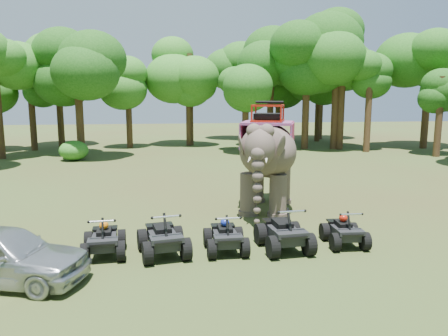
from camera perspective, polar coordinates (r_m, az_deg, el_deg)
The scene contains 26 objects.
ground at distance 15.28m, azimuth 0.61°, elevation -7.79°, with size 110.00×110.00×0.00m, color #47381E.
elephant at distance 17.42m, azimuth 5.62°, elevation 1.54°, with size 2.24×5.09×4.28m, color #50413A, non-canonical shape.
parked_car at distance 12.11m, azimuth -26.95°, elevation -10.06°, with size 1.68×4.17×1.42m, color #B7BBBF.
atv_0 at distance 13.04m, azimuth -15.42°, elevation -8.46°, with size 1.19×1.63×1.21m, color black, non-canonical shape.
atv_1 at distance 12.73m, azimuth -7.96°, elevation -8.35°, with size 1.31×1.80×1.34m, color black, non-canonical shape.
atv_2 at distance 12.89m, azimuth 0.20°, elevation -8.35°, with size 1.17×1.61×1.19m, color black, non-canonical shape.
atv_3 at distance 13.14m, azimuth 7.84°, elevation -7.69°, with size 1.35×1.85×1.37m, color black, non-canonical shape.
atv_4 at distance 13.94m, azimuth 15.46°, elevation -7.42°, with size 1.13×1.55×1.15m, color black, non-canonical shape.
tree_0 at distance 39.35m, azimuth -4.63°, elevation 7.76°, with size 4.64×4.64×6.63m, color #195114, non-canonical shape.
tree_1 at distance 34.65m, azimuth 2.81°, elevation 7.82°, with size 4.89×4.89×6.98m, color #195114, non-canonical shape.
tree_2 at distance 37.28m, azimuth 10.69°, elevation 9.65°, with size 6.58×6.58×9.39m, color #195114, non-canonical shape.
tree_3 at distance 36.62m, azimuth 18.35°, elevation 7.60°, with size 5.02×5.02×7.18m, color #195114, non-canonical shape.
tree_4 at distance 35.71m, azimuth 26.32°, elevation 6.52°, with size 4.55×4.55×6.51m, color #195114, non-canonical shape.
tree_25 at distance 33.39m, azimuth -18.45°, elevation 8.50°, with size 5.88×5.88×8.40m, color #195114, non-canonical shape.
tree_26 at distance 38.36m, azimuth -12.35°, elevation 7.82°, with size 4.92×4.92×7.03m, color #195114, non-canonical shape.
tree_27 at distance 40.92m, azimuth 25.03°, elevation 9.14°, with size 6.81×6.81×9.73m, color #195114, non-canonical shape.
tree_28 at distance 46.00m, azimuth 12.53°, elevation 10.38°, with size 7.51×7.51×10.73m, color #195114, non-canonical shape.
tree_29 at distance 37.91m, azimuth 14.46°, elevation 10.68°, with size 7.66×7.66×10.94m, color #195114, non-canonical shape.
tree_30 at distance 43.79m, azimuth 12.18°, elevation 8.20°, with size 5.11×5.11×7.30m, color #195114, non-canonical shape.
tree_31 at distance 43.79m, azimuth 7.09°, elevation 8.35°, with size 5.12×5.12×7.32m, color #195114, non-canonical shape.
tree_33 at distance 37.78m, azimuth 15.11°, elevation 8.86°, with size 6.00×6.00×8.58m, color #195114, non-canonical shape.
tree_34 at distance 39.56m, azimuth -4.48°, elevation 9.50°, with size 6.31×6.31×9.01m, color #195114, non-canonical shape.
tree_35 at distance 39.97m, azimuth 6.10°, elevation 9.82°, with size 6.65×6.65×9.50m, color #195114, non-canonical shape.
tree_36 at distance 43.92m, azimuth 2.90°, elevation 9.72°, with size 6.52×6.52×9.31m, color #195114, non-canonical shape.
tree_37 at distance 39.04m, azimuth -23.82°, elevation 7.36°, with size 5.02×5.02×7.17m, color #195114, non-canonical shape.
tree_38 at distance 41.00m, azimuth -20.74°, elevation 8.60°, with size 6.00×6.00×8.57m, color #195114, non-canonical shape.
Camera 1 is at (-2.10, -14.43, 4.57)m, focal length 35.00 mm.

